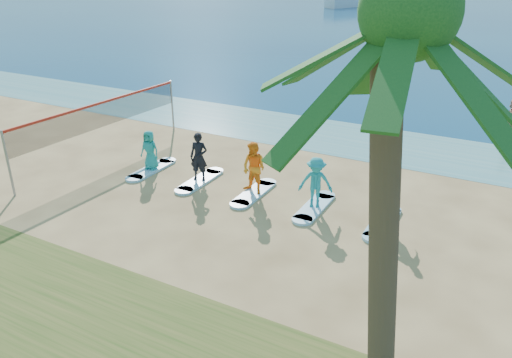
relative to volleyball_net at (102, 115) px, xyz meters
The scene contains 16 objects.
ground 8.25m from the volleyball_net, 23.37° to the right, with size 600.00×600.00×0.00m, color tan.
shallow_water 10.56m from the volleyball_net, 44.78° to the left, with size 600.00×600.00×0.00m, color teal.
volleyball_net is the anchor object (origin of this frame).
palm_tree 16.21m from the volleyball_net, 27.08° to the right, with size 5.60×5.60×8.40m.
paddleboard 18.98m from the volleyball_net, 36.43° to the left, with size 0.70×3.00×0.12m, color silver.
boat_offshore_a 78.04m from the volleyball_net, 101.82° to the left, with size 2.54×7.30×2.15m, color silver.
surfboard_0 3.24m from the volleyball_net, ahead, with size 0.70×2.20×0.09m, color #97D1EB.
student_0 2.84m from the volleyball_net, ahead, with size 0.78×0.51×1.59m, color teal.
surfboard_1 5.36m from the volleyball_net, ahead, with size 0.70×2.20×0.09m, color #97D1EB.
student_1 5.10m from the volleyball_net, ahead, with size 0.68×0.45×1.87m, color black.
surfboard_2 7.64m from the volleyball_net, ahead, with size 0.70×2.20×0.09m, color #97D1EB.
student_2 7.46m from the volleyball_net, ahead, with size 0.92×0.72×1.90m, color orange.
surfboard_3 9.96m from the volleyball_net, ahead, with size 0.70×2.20×0.09m, color #97D1EB.
student_3 9.83m from the volleyball_net, ahead, with size 1.15×0.66×1.79m, color teal.
surfboard_4 12.30m from the volleyball_net, ahead, with size 0.70×2.20×0.09m, color #97D1EB.
student_4 12.21m from the volleyball_net, ahead, with size 0.94×0.39×1.61m, color black.
Camera 1 is at (7.94, -11.52, 7.87)m, focal length 35.00 mm.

